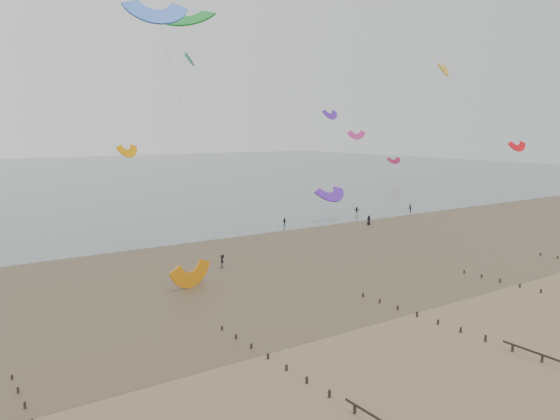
{
  "coord_description": "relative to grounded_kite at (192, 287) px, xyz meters",
  "views": [
    {
      "loc": [
        -37.34,
        -31.55,
        18.79
      ],
      "look_at": [
        3.65,
        28.0,
        8.0
      ],
      "focal_mm": 35.0,
      "sensor_mm": 36.0,
      "label": 1
    }
  ],
  "objects": [
    {
      "name": "ground",
      "position": [
        10.21,
        -26.51,
        0.0
      ],
      "size": [
        500.0,
        500.0,
        0.0
      ],
      "primitive_type": "plane",
      "color": "brown",
      "rests_on": "ground"
    },
    {
      "name": "sea_and_shore",
      "position": [
        6.13,
        7.89,
        0.01
      ],
      "size": [
        500.0,
        665.0,
        0.03
      ],
      "color": "#475654",
      "rests_on": "ground"
    },
    {
      "name": "kitesurfers",
      "position": [
        33.93,
        20.27,
        0.87
      ],
      "size": [
        120.41,
        26.76,
        1.9
      ],
      "color": "black",
      "rests_on": "ground"
    },
    {
      "name": "grounded_kite",
      "position": [
        0.0,
        0.0,
        0.0
      ],
      "size": [
        7.03,
        6.35,
        3.16
      ],
      "primitive_type": null,
      "rotation": [
        1.54,
        0.0,
        0.4
      ],
      "color": "orange",
      "rests_on": "ground"
    }
  ]
}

